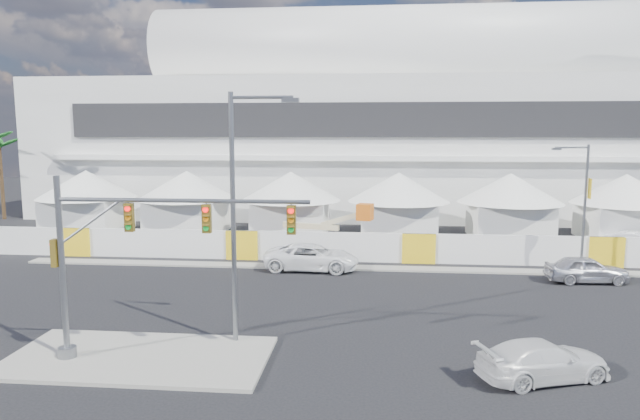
# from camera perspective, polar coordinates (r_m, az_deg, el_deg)

# --- Properties ---
(ground) EXTENTS (160.00, 160.00, 0.00)m
(ground) POSITION_cam_1_polar(r_m,az_deg,el_deg) (25.08, -1.78, -12.57)
(ground) COLOR black
(ground) RESTS_ON ground
(median_island) EXTENTS (10.00, 5.00, 0.15)m
(median_island) POSITION_cam_1_polar(r_m,az_deg,el_deg) (23.85, -17.64, -13.86)
(median_island) COLOR gray
(median_island) RESTS_ON ground
(stadium) EXTENTS (80.00, 24.80, 21.98)m
(stadium) POSITION_cam_1_polar(r_m,az_deg,el_deg) (65.07, 10.62, 8.35)
(stadium) COLOR silver
(stadium) RESTS_ON ground
(tent_row) EXTENTS (53.40, 8.40, 5.40)m
(tent_row) POSITION_cam_1_polar(r_m,az_deg,el_deg) (47.71, 2.43, 1.12)
(tent_row) COLOR white
(tent_row) RESTS_ON ground
(hoarding_fence) EXTENTS (70.00, 0.25, 2.00)m
(hoarding_fence) POSITION_cam_1_polar(r_m,az_deg,el_deg) (38.71, 9.83, -3.80)
(hoarding_fence) COLOR white
(hoarding_fence) RESTS_ON ground
(palm_cluster) EXTENTS (10.60, 10.60, 8.55)m
(palm_cluster) POSITION_cam_1_polar(r_m,az_deg,el_deg) (64.20, -29.27, 5.20)
(palm_cluster) COLOR #47331E
(palm_cluster) RESTS_ON ground
(sedan_silver) EXTENTS (2.10, 4.68, 1.56)m
(sedan_silver) POSITION_cam_1_polar(r_m,az_deg,el_deg) (36.84, 25.10, -5.38)
(sedan_silver) COLOR silver
(sedan_silver) RESTS_ON ground
(pickup_curb) EXTENTS (2.91, 6.04, 1.66)m
(pickup_curb) POSITION_cam_1_polar(r_m,az_deg,el_deg) (36.33, -0.84, -4.73)
(pickup_curb) COLOR white
(pickup_curb) RESTS_ON ground
(pickup_near) EXTENTS (3.48, 5.21, 1.40)m
(pickup_near) POSITION_cam_1_polar(r_m,az_deg,el_deg) (22.35, 21.40, -13.82)
(pickup_near) COLOR silver
(pickup_near) RESTS_ON ground
(lot_car_a) EXTENTS (3.52, 4.47, 1.42)m
(lot_car_a) POSITION_cam_1_polar(r_m,az_deg,el_deg) (47.78, 29.07, -2.82)
(lot_car_a) COLOR white
(lot_car_a) RESTS_ON ground
(traffic_mast) EXTENTS (9.77, 0.68, 6.99)m
(traffic_mast) POSITION_cam_1_polar(r_m,az_deg,el_deg) (22.57, -19.73, -4.57)
(traffic_mast) COLOR slate
(traffic_mast) RESTS_ON median_island
(streetlight_median) EXTENTS (2.81, 0.28, 10.15)m
(streetlight_median) POSITION_cam_1_polar(r_m,az_deg,el_deg) (23.11, -8.07, 0.89)
(streetlight_median) COLOR slate
(streetlight_median) RESTS_ON median_island
(streetlight_curb) EXTENTS (2.36, 0.53, 7.97)m
(streetlight_curb) POSITION_cam_1_polar(r_m,az_deg,el_deg) (38.20, 24.74, 0.95)
(streetlight_curb) COLOR slate
(streetlight_curb) RESTS_ON ground
(boom_lift) EXTENTS (7.96, 2.72, 3.93)m
(boom_lift) POSITION_cam_1_polar(r_m,az_deg,el_deg) (40.45, -1.60, -3.10)
(boom_lift) COLOR orange
(boom_lift) RESTS_ON ground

